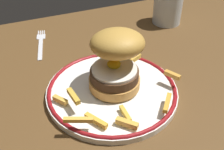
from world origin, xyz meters
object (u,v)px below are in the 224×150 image
(dinner_plate, at_px, (112,90))
(water_glass, at_px, (168,8))
(fork, at_px, (41,43))
(burger, at_px, (116,58))

(dinner_plate, bearing_deg, water_glass, 40.94)
(water_glass, distance_m, fork, 0.36)
(dinner_plate, relative_size, fork, 1.77)
(water_glass, height_order, fork, water_glass)
(water_glass, bearing_deg, fork, 177.10)
(water_glass, relative_size, fork, 0.69)
(dinner_plate, xyz_separation_m, water_glass, (0.26, 0.23, 0.03))
(burger, height_order, water_glass, burger)
(dinner_plate, height_order, water_glass, water_glass)
(dinner_plate, height_order, burger, burger)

